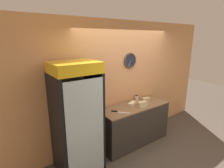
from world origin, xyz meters
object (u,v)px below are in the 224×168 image
sandwich_stack_bottom (142,106)px  sandwich_flat_right (146,99)px  beverage_cooler (75,113)px  sandwich_stack_middle (142,103)px  chefs_knife (118,112)px  sandwich_flat_left (132,104)px  condiment_jar (137,98)px

sandwich_stack_bottom → sandwich_flat_right: bearing=34.8°
beverage_cooler → sandwich_flat_right: bearing=3.6°
sandwich_stack_middle → chefs_knife: bearing=171.8°
sandwich_flat_left → chefs_knife: size_ratio=0.84×
sandwich_flat_left → sandwich_flat_right: 0.49m
beverage_cooler → sandwich_stack_bottom: beverage_cooler is taller
sandwich_flat_left → sandwich_flat_right: bearing=6.6°
sandwich_stack_bottom → condiment_jar: size_ratio=1.90×
beverage_cooler → chefs_knife: (0.89, -0.07, -0.19)m
sandwich_stack_bottom → sandwich_flat_left: (-0.10, 0.21, 0.00)m
sandwich_flat_right → condiment_jar: condiment_jar is taller
sandwich_flat_right → sandwich_stack_middle: bearing=-145.2°
chefs_knife → beverage_cooler: bearing=175.7°
sandwich_stack_bottom → chefs_knife: 0.61m
sandwich_stack_bottom → condiment_jar: condiment_jar is taller
sandwich_stack_bottom → chefs_knife: bearing=171.8°
sandwich_stack_middle → condiment_jar: size_ratio=1.92×
sandwich_stack_middle → sandwich_flat_left: sandwich_stack_middle is taller
sandwich_flat_left → sandwich_flat_right: size_ratio=1.21×
sandwich_stack_middle → sandwich_flat_left: (-0.10, 0.21, -0.06)m
sandwich_flat_left → sandwich_stack_bottom: bearing=-64.8°
chefs_knife → sandwich_stack_middle: bearing=-8.2°
sandwich_stack_middle → chefs_knife: size_ratio=0.75×
sandwich_stack_middle → sandwich_flat_right: bearing=34.8°
beverage_cooler → sandwich_stack_bottom: bearing=-5.9°
sandwich_stack_middle → sandwich_stack_bottom: bearing=0.0°
sandwich_stack_bottom → sandwich_flat_right: (0.39, 0.27, -0.00)m
beverage_cooler → sandwich_stack_bottom: (1.49, -0.15, -0.17)m
sandwich_stack_middle → condiment_jar: (0.19, 0.39, -0.03)m
sandwich_flat_right → sandwich_stack_bottom: bearing=-145.2°
beverage_cooler → condiment_jar: 1.70m
beverage_cooler → sandwich_stack_bottom: 1.51m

